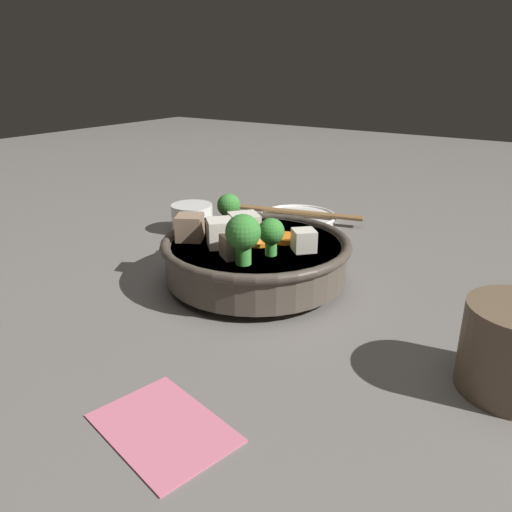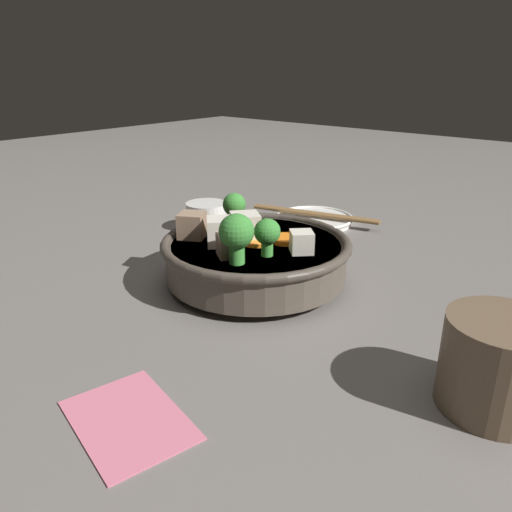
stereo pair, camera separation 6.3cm
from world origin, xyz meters
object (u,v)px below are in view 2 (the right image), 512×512
Objects in this scene: side_saucer at (314,219)px; chopsticks_pair at (314,214)px; tea_cup at (207,216)px; stirfry_bowl at (255,254)px; dark_mug at (500,365)px.

chopsticks_pair is (0.00, -0.00, 0.01)m from side_saucer.
stirfry_bowl is at bearing -29.33° from tea_cup.
side_saucer is 0.51m from dark_mug.
stirfry_bowl reaches higher than chopsticks_pair.
stirfry_bowl is 1.05× the size of chopsticks_pair.
side_saucer is at bearing 104.04° from chopsticks_pair.
dark_mug is (0.51, -0.18, 0.02)m from tea_cup.
side_saucer is (-0.09, 0.26, -0.03)m from stirfry_bowl.
stirfry_bowl is at bearing -71.93° from side_saucer.
side_saucer is 2.02× the size of tea_cup.
dark_mug is at bearing -11.30° from stirfry_bowl.
stirfry_bowl is 0.23m from tea_cup.
stirfry_bowl reaches higher than tea_cup.
stirfry_bowl reaches higher than side_saucer.
stirfry_bowl is 2.11× the size of dark_mug.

